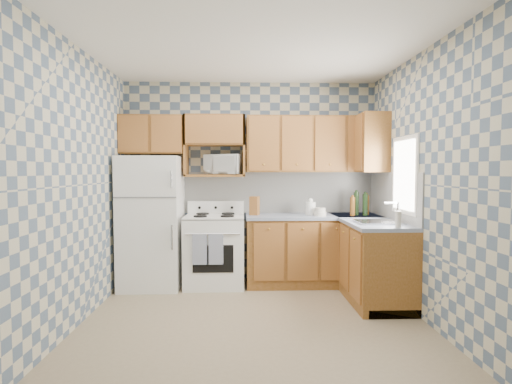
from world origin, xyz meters
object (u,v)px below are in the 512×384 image
stove_body (215,251)px  microwave (224,164)px  refrigerator (152,222)px  electric_kettle (311,208)px

stove_body → microwave: (0.12, 0.19, 1.13)m
microwave → refrigerator: bearing=-149.4°
refrigerator → microwave: 1.20m
refrigerator → electric_kettle: 2.07m
refrigerator → electric_kettle: refrigerator is taller
electric_kettle → microwave: bearing=171.1°
electric_kettle → refrigerator: bearing=-179.0°
stove_body → refrigerator: bearing=-178.2°
refrigerator → electric_kettle: size_ratio=9.99×
refrigerator → microwave: bearing=13.0°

